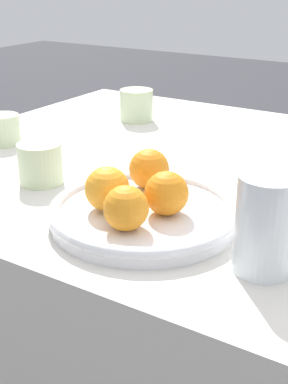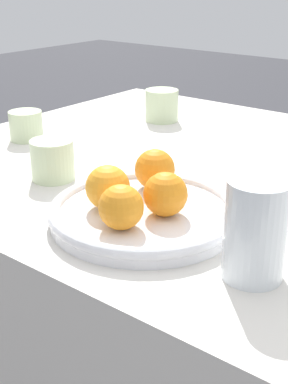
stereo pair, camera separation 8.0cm
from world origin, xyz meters
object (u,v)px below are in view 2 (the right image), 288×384
(fruit_platter, at_px, (144,213))
(orange_1, at_px, (165,194))
(cup_3, at_px, (26,126))
(cup_0, at_px, (162,105))
(cup_2, at_px, (53,160))
(orange_3, at_px, (108,187))
(water_glass, at_px, (255,230))
(orange_2, at_px, (155,169))
(orange_0, at_px, (121,207))

(fruit_platter, relative_size, orange_1, 4.44)
(cup_3, bearing_deg, cup_0, 66.10)
(cup_0, height_order, cup_2, cup_0)
(fruit_platter, distance_m, cup_2, 0.25)
(orange_3, bearing_deg, fruit_platter, 31.25)
(cup_0, xyz_separation_m, cup_3, (-0.14, -0.32, -0.01))
(orange_1, distance_m, cup_0, 0.61)
(fruit_platter, xyz_separation_m, cup_0, (-0.33, 0.49, 0.02))
(orange_1, bearing_deg, fruit_platter, -170.76)
(orange_1, height_order, water_glass, water_glass)
(orange_1, relative_size, orange_2, 0.99)
(water_glass, bearing_deg, cup_2, 170.25)
(orange_3, relative_size, cup_2, 0.86)
(cup_2, bearing_deg, fruit_platter, -9.18)
(water_glass, bearing_deg, fruit_platter, 169.58)
(fruit_platter, height_order, orange_1, orange_1)
(orange_0, bearing_deg, cup_2, 157.32)
(orange_1, xyz_separation_m, cup_0, (-0.37, 0.48, -0.01))
(fruit_platter, bearing_deg, cup_2, 170.82)
(fruit_platter, distance_m, orange_3, 0.07)
(orange_0, bearing_deg, orange_1, 73.04)
(fruit_platter, xyz_separation_m, cup_3, (-0.47, 0.17, 0.02))
(fruit_platter, bearing_deg, cup_3, 160.32)
(fruit_platter, relative_size, cup_3, 3.95)
(orange_2, relative_size, cup_0, 0.80)
(orange_2, bearing_deg, cup_3, 168.27)
(orange_1, relative_size, orange_3, 0.97)
(orange_2, relative_size, water_glass, 0.52)
(orange_1, distance_m, orange_3, 0.09)
(orange_2, bearing_deg, orange_3, -93.90)
(cup_2, height_order, cup_3, cup_2)
(fruit_platter, distance_m, water_glass, 0.21)
(orange_1, height_order, cup_3, orange_1)
(fruit_platter, distance_m, orange_2, 0.10)
(fruit_platter, bearing_deg, cup_0, 123.99)
(orange_2, height_order, cup_2, orange_2)
(cup_0, relative_size, cup_3, 1.12)
(orange_3, relative_size, cup_3, 0.92)
(orange_2, relative_size, cup_2, 0.84)
(fruit_platter, relative_size, cup_2, 3.70)
(cup_0, bearing_deg, fruit_platter, -56.01)
(cup_3, bearing_deg, fruit_platter, -19.68)
(cup_3, bearing_deg, orange_3, -24.93)
(water_glass, bearing_deg, orange_0, -170.80)
(cup_2, bearing_deg, orange_2, 10.97)
(water_glass, distance_m, cup_0, 0.75)
(orange_3, height_order, cup_3, orange_3)
(orange_2, bearing_deg, orange_1, -44.21)
(fruit_platter, relative_size, water_glass, 2.27)
(fruit_platter, xyz_separation_m, orange_0, (0.01, -0.07, 0.04))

